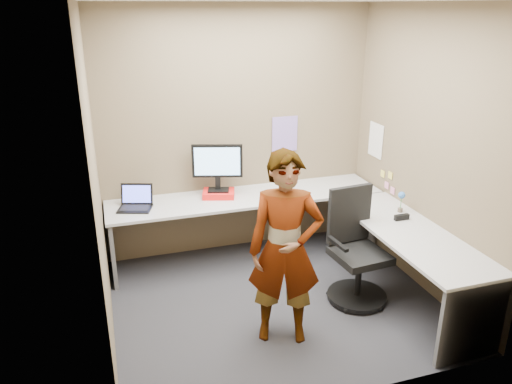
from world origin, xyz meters
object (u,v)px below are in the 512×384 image
object	(u,v)px
desk	(304,224)
monitor	(217,164)
office_chair	(356,256)
person	(285,250)

from	to	relation	value
desk	monitor	bearing A→B (deg)	136.82
office_chair	person	size ratio (longest dim) A/B	0.65
desk	office_chair	world-z (taller)	office_chair
desk	person	distance (m)	1.06
office_chair	person	xyz separation A→B (m)	(-0.86, -0.36, 0.38)
monitor	desk	bearing A→B (deg)	-26.78
office_chair	desk	bearing A→B (deg)	116.37
office_chair	person	bearing A→B (deg)	-162.19
office_chair	person	distance (m)	1.01
person	monitor	bearing A→B (deg)	115.79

